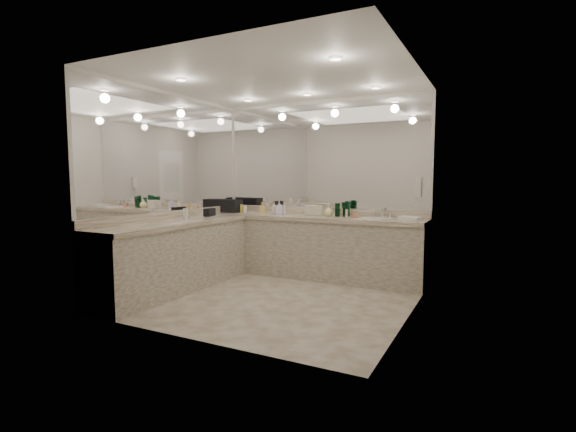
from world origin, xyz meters
The scene contains 37 objects.
floor centered at (0.00, 0.00, 0.00)m, with size 3.20×3.20×0.00m, color beige.
ceiling centered at (0.00, 0.00, 2.60)m, with size 3.20×3.20×0.00m, color white.
wall_back centered at (0.00, 1.50, 1.30)m, with size 3.20×0.02×2.60m, color beige.
wall_left centered at (-1.60, 0.00, 1.30)m, with size 0.02×3.00×2.60m, color beige.
wall_right centered at (1.60, 0.00, 1.30)m, with size 0.02×3.00×2.60m, color beige.
vanity_back_base centered at (0.00, 1.20, 0.42)m, with size 3.20×0.60×0.84m, color beige.
vanity_back_top centered at (0.00, 1.19, 0.87)m, with size 3.20×0.64×0.06m, color beige.
vanity_left_base centered at (-1.30, -0.30, 0.42)m, with size 0.60×2.40×0.84m, color beige.
vanity_left_top centered at (-1.29, -0.30, 0.87)m, with size 0.64×2.42×0.06m, color beige.
backsplash_back centered at (0.00, 1.48, 0.95)m, with size 3.20×0.04×0.10m, color beige.
backsplash_left centered at (-1.58, 0.00, 0.95)m, with size 0.04×3.00×0.10m, color beige.
mirror_back centered at (0.00, 1.49, 1.77)m, with size 3.12×0.01×1.55m, color white.
mirror_left centered at (-1.59, 0.00, 1.77)m, with size 0.01×2.92×1.55m, color white.
sink centered at (0.95, 1.20, 0.90)m, with size 0.44×0.44×0.03m, color white.
faucet centered at (0.95, 1.41, 0.97)m, with size 0.24×0.16×0.14m, color silver.
wall_phone centered at (1.56, 0.70, 1.35)m, with size 0.06×0.10×0.24m, color white.
door centered at (1.59, -0.50, 1.05)m, with size 0.02×0.82×2.10m, color white.
black_toiletry_bag centered at (-1.45, 1.17, 1.00)m, with size 0.36×0.23×0.21m, color black.
black_bag_spill centered at (-1.30, 0.45, 0.96)m, with size 0.09×0.20×0.11m, color black.
cream_cosmetic_case centered at (-0.03, 1.25, 0.97)m, with size 0.24×0.15×0.14m, color beige.
hand_towel centered at (1.37, 1.22, 0.92)m, with size 0.26×0.17×0.04m, color white.
lotion_left centered at (-1.30, -0.07, 0.98)m, with size 0.07×0.07×0.15m, color white.
soap_bottle_a centered at (-0.66, 1.20, 0.99)m, with size 0.07×0.07×0.19m, color white.
soap_bottle_b centered at (-0.54, 1.15, 1.00)m, with size 0.09×0.10×0.21m, color white.
soap_bottle_c centered at (0.22, 1.23, 0.98)m, with size 0.13×0.13×0.16m, color #FFF19E.
green_bottle_0 centered at (0.46, 1.36, 1.01)m, with size 0.07×0.07×0.22m, color #125631.
green_bottle_1 centered at (0.35, 1.24, 0.99)m, with size 0.07×0.07×0.19m, color #125631.
green_bottle_2 centered at (0.31, 1.35, 0.99)m, with size 0.07×0.07×0.18m, color #125631.
green_bottle_3 centered at (0.45, 1.29, 1.00)m, with size 0.07×0.07×0.20m, color #125631.
amenity_bottle_0 centered at (-0.95, 1.29, 0.96)m, with size 0.05×0.05×0.12m, color #E0B28C.
amenity_bottle_1 centered at (0.48, 1.26, 0.95)m, with size 0.04×0.04×0.11m, color #E0B28C.
amenity_bottle_2 centered at (-1.23, 1.17, 0.97)m, with size 0.04×0.04×0.13m, color #F2D84C.
amenity_bottle_3 centered at (-0.85, 1.20, 0.95)m, with size 0.05×0.05×0.10m, color #F2D84C.
amenity_bottle_4 centered at (-0.48, 1.18, 0.97)m, with size 0.04×0.04×0.15m, color white.
amenity_bottle_5 centered at (0.00, 1.31, 0.97)m, with size 0.04×0.04×0.14m, color white.
amenity_bottle_6 centered at (-1.16, 1.15, 0.96)m, with size 0.06×0.06×0.12m, color white.
amenity_bottle_7 centered at (0.63, 1.17, 0.94)m, with size 0.06×0.06×0.08m, color #E57F66.
Camera 1 is at (2.39, -4.35, 1.45)m, focal length 26.00 mm.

